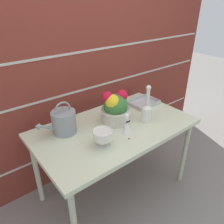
# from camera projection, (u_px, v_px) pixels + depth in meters

# --- Properties ---
(ground_plane) EXTENTS (12.00, 12.00, 0.00)m
(ground_plane) POSITION_uv_depth(u_px,v_px,m) (114.00, 188.00, 2.20)
(ground_plane) COLOR gray
(brick_wall) EXTENTS (3.60, 0.08, 2.20)m
(brick_wall) POSITION_uv_depth(u_px,v_px,m) (80.00, 71.00, 2.05)
(brick_wall) COLOR maroon
(brick_wall) RESTS_ON ground_plane
(patio_table) EXTENTS (1.36, 0.78, 0.74)m
(patio_table) POSITION_uv_depth(u_px,v_px,m) (115.00, 132.00, 1.89)
(patio_table) COLOR beige
(patio_table) RESTS_ON ground_plane
(watering_can) EXTENTS (0.34, 0.19, 0.27)m
(watering_can) POSITION_uv_depth(u_px,v_px,m) (64.00, 122.00, 1.73)
(watering_can) COLOR gray
(watering_can) RESTS_ON patio_table
(crystal_pedestal_bowl) EXTENTS (0.15, 0.15, 0.13)m
(crystal_pedestal_bowl) POSITION_uv_depth(u_px,v_px,m) (103.00, 136.00, 1.58)
(crystal_pedestal_bowl) COLOR silver
(crystal_pedestal_bowl) RESTS_ON patio_table
(flower_planter) EXTENTS (0.26, 0.26, 0.29)m
(flower_planter) POSITION_uv_depth(u_px,v_px,m) (115.00, 108.00, 1.87)
(flower_planter) COLOR beige
(flower_planter) RESTS_ON patio_table
(glass_decanter) EXTENTS (0.09, 0.09, 0.34)m
(glass_decanter) POSITION_uv_depth(u_px,v_px,m) (147.00, 111.00, 1.88)
(glass_decanter) COLOR silver
(glass_decanter) RESTS_ON patio_table
(figurine_vase) EXTENTS (0.07, 0.07, 0.18)m
(figurine_vase) POSITION_uv_depth(u_px,v_px,m) (126.00, 125.00, 1.73)
(figurine_vase) COLOR white
(figurine_vase) RESTS_ON patio_table
(wire_tray) EXTENTS (0.29, 0.22, 0.04)m
(wire_tray) POSITION_uv_depth(u_px,v_px,m) (143.00, 103.00, 2.23)
(wire_tray) COLOR #B7B7BC
(wire_tray) RESTS_ON patio_table
(fallen_petal) EXTENTS (0.01, 0.01, 0.01)m
(fallen_petal) POSITION_uv_depth(u_px,v_px,m) (129.00, 139.00, 1.69)
(fallen_petal) COLOR red
(fallen_petal) RESTS_ON patio_table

